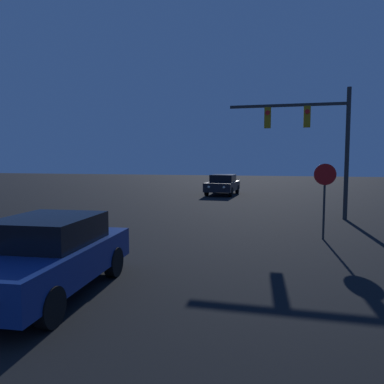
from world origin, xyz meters
The scene contains 4 objects.
car_near centered at (-1.51, 6.33, 0.75)m, with size 2.17×4.31×1.46m.
car_far centered at (-1.55, 27.14, 0.75)m, with size 2.07×4.27×1.46m.
traffic_signal_mast centered at (4.03, 17.24, 3.75)m, with size 5.07×0.30×5.57m.
stop_sign centered at (4.10, 12.78, 1.68)m, with size 0.68×0.07×2.43m.
Camera 1 is at (2.88, 0.26, 2.56)m, focal length 35.00 mm.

